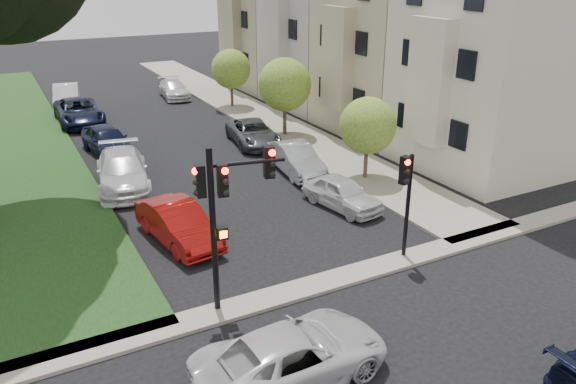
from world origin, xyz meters
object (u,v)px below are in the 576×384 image
small_tree_c (231,69)px  car_parked_8 (79,112)px  small_tree_b (285,85)px  car_parked_6 (122,171)px  car_parked_1 (296,159)px  car_parked_2 (253,133)px  car_parked_5 (178,224)px  car_parked_7 (107,140)px  car_cross_near (293,355)px  car_parked_0 (342,193)px  traffic_signal_main (225,200)px  small_tree_a (368,126)px  car_parked_4 (174,89)px  traffic_signal_secondary (406,188)px  car_parked_9 (67,96)px

small_tree_c → car_parked_8: small_tree_c is taller
small_tree_b → car_parked_6: (-10.15, -3.75, -2.23)m
car_parked_1 → car_parked_2: car_parked_1 is taller
car_parked_5 → car_parked_6: 6.36m
car_parked_7 → car_cross_near: bearing=-95.9°
car_parked_0 → car_parked_8: car_parked_8 is taller
car_parked_0 → car_parked_8: size_ratio=0.69×
car_parked_5 → car_parked_7: bearing=82.2°
small_tree_b → traffic_signal_main: 17.67m
small_tree_a → car_parked_2: 8.04m
car_parked_4 → small_tree_c: bearing=-56.2°
traffic_signal_main → car_parked_6: bearing=92.8°
car_parked_1 → car_parked_8: bearing=124.1°
small_tree_b → car_cross_near: bearing=-117.2°
small_tree_a → car_cross_near: size_ratio=0.80×
traffic_signal_secondary → car_parked_2: bearing=85.8°
small_tree_a → traffic_signal_secondary: size_ratio=1.04×
car_parked_1 → car_parked_4: (-0.21, 18.54, -0.06)m
car_parked_4 → car_parked_8: bearing=-144.3°
small_tree_b → traffic_signal_main: traffic_signal_main is taller
small_tree_a → car_parked_2: (-2.29, 7.46, -1.93)m
traffic_signal_main → car_parked_0: traffic_signal_main is taller
traffic_signal_secondary → car_parked_2: (1.05, 14.28, -1.94)m
car_parked_6 → car_parked_9: 17.20m
car_parked_0 → car_cross_near: bearing=-139.3°
car_cross_near → car_parked_6: 14.62m
car_cross_near → car_parked_4: size_ratio=1.10×
small_tree_c → car_parked_8: bearing=176.5°
car_parked_4 → small_tree_a: bearing=-77.1°
small_tree_a → car_parked_1: bearing=136.4°
car_parked_8 → car_parked_9: size_ratio=1.18×
traffic_signal_main → car_parked_1: bearing=51.6°
small_tree_a → car_cross_near: small_tree_a is taller
small_tree_c → traffic_signal_main: size_ratio=0.81×
small_tree_c → car_parked_4: (-2.62, 4.91, -2.03)m
car_parked_2 → car_parked_7: size_ratio=1.06×
car_parked_2 → traffic_signal_main: bearing=-109.2°
car_parked_1 → car_parked_5: 8.41m
car_parked_7 → car_parked_8: bearing=85.8°
small_tree_c → car_parked_9: size_ratio=0.86×
car_parked_1 → car_parked_4: 18.54m
car_parked_1 → car_parked_7: 10.29m
traffic_signal_main → car_parked_1: (7.20, 9.07, -2.72)m
car_cross_near → car_parked_9: bearing=-1.7°
small_tree_b → traffic_signal_secondary: bearing=-102.7°
small_tree_c → car_parked_9: small_tree_c is taller
traffic_signal_main → car_parked_6: (-0.54, 11.07, -2.65)m
small_tree_a → car_parked_1: small_tree_a is taller
car_parked_6 → car_parked_9: bearing=99.7°
small_tree_c → car_parked_9: 11.71m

